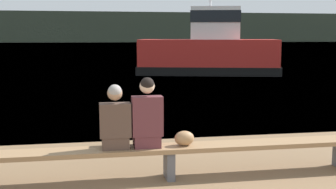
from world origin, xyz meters
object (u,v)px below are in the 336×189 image
person_left (115,121)px  tugboat_red (209,53)px  person_right (147,117)px  bench_main (169,152)px  shopping_bag (184,138)px

person_left → tugboat_red: 17.88m
person_right → person_left: bearing=179.7°
person_left → bench_main: bearing=-0.2°
person_left → shopping_bag: person_left is taller
person_left → person_right: person_right is taller
bench_main → person_right: size_ratio=6.03×
shopping_bag → person_right: bearing=179.4°
bench_main → person_right: bearing=179.9°
person_left → person_right: (0.46, -0.00, 0.05)m
bench_main → person_left: bearing=179.8°
person_left → tugboat_red: tugboat_red is taller
bench_main → tugboat_red: (5.25, 16.83, 0.78)m
person_left → shopping_bag: (1.02, -0.01, -0.30)m
bench_main → shopping_bag: shopping_bag is taller
person_left → shopping_bag: 1.06m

